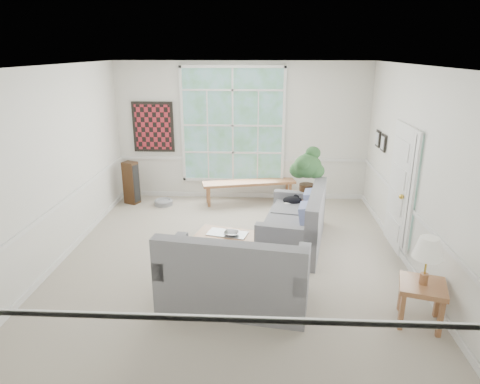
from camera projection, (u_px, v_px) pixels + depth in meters
The scene contains 24 objects.
floor at pixel (233, 257), 6.98m from camera, with size 5.50×6.00×0.01m, color #A89E8D.
ceiling at pixel (232, 65), 6.03m from camera, with size 5.50×6.00×0.02m, color white.
wall_back at pixel (242, 132), 9.35m from camera, with size 5.50×0.02×3.00m, color white.
wall_front at pixel (209, 260), 3.66m from camera, with size 5.50×0.02×3.00m, color white.
wall_left at pixel (56, 166), 6.64m from camera, with size 0.02×6.00×3.00m, color white.
wall_right at pixel (417, 171), 6.37m from camera, with size 0.02×6.00×3.00m, color white.
window_back at pixel (233, 125), 9.27m from camera, with size 2.30×0.08×2.40m, color white.
entry_door at pixel (398, 187), 7.08m from camera, with size 0.08×0.90×2.10m, color white.
door_sidelight at pixel (411, 193), 6.46m from camera, with size 0.08×0.26×1.90m, color white.
wall_art at pixel (153, 127), 9.36m from camera, with size 0.90×0.06×1.10m, color #59171D.
wall_frame_near at pixel (383, 143), 8.02m from camera, with size 0.04×0.26×0.32m, color black.
wall_frame_far at pixel (378, 139), 8.39m from camera, with size 0.04×0.26×0.32m, color black.
loveseat_right at pixel (293, 218), 7.25m from camera, with size 0.95×1.84×0.99m, color slate.
loveseat_front at pixel (235, 266), 5.59m from camera, with size 1.91×0.99×1.03m, color slate.
coffee_table at pixel (228, 244), 7.00m from camera, with size 1.00×0.54×0.37m, color #9B633D.
pewter_bowl at pixel (231, 233), 6.87m from camera, with size 0.30×0.30×0.07m, color #9C9BA0.
window_bench at pixel (249, 192), 9.41m from camera, with size 2.03×0.39×0.47m, color #9B633D.
end_table at pixel (304, 210), 8.20m from camera, with size 0.58×0.58×0.58m, color #9B633D.
houseplant at pixel (307, 172), 7.94m from camera, with size 0.56×0.56×0.96m, color #2C582C, non-canonical shape.
side_table at pixel (420, 303), 5.21m from camera, with size 0.53×0.53×0.54m, color #9B633D.
table_lamp at pixel (427, 261), 5.03m from camera, with size 0.35×0.35×0.60m, color white, non-canonical shape.
pet_bed at pixel (164, 202), 9.29m from camera, with size 0.40×0.40×0.12m, color gray.
floor_speaker at pixel (131, 183), 9.29m from camera, with size 0.29×0.23×0.93m, color #382211.
cat at pixel (292, 200), 7.84m from camera, with size 0.35×0.25×0.17m, color black.
Camera 1 is at (0.43, -6.27, 3.21)m, focal length 32.00 mm.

